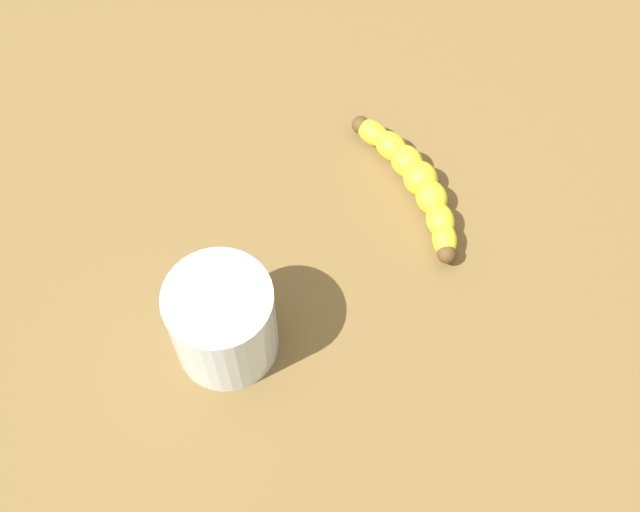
# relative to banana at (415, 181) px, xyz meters

# --- Properties ---
(wooden_tabletop) EXTENTS (1.20, 1.20, 0.03)m
(wooden_tabletop) POSITION_rel_banana_xyz_m (-0.05, 0.17, -0.03)
(wooden_tabletop) COLOR brown
(wooden_tabletop) RESTS_ON ground
(banana) EXTENTS (0.18, 0.08, 0.03)m
(banana) POSITION_rel_banana_xyz_m (0.00, 0.00, 0.00)
(banana) COLOR yellow
(banana) RESTS_ON wooden_tabletop
(smoothie_glass) EXTENTS (0.10, 0.10, 0.10)m
(smoothie_glass) POSITION_rel_banana_xyz_m (-0.14, 0.21, 0.03)
(smoothie_glass) COLOR silver
(smoothie_glass) RESTS_ON wooden_tabletop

